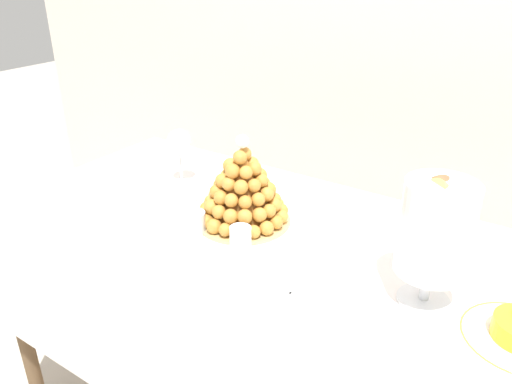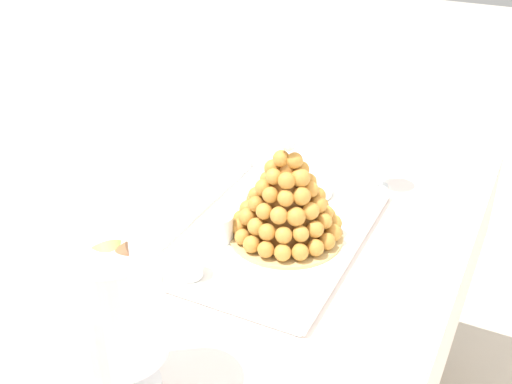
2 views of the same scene
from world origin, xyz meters
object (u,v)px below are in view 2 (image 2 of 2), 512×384
Objects in this scene: croquembouche at (287,200)px; macaron_goblet at (117,304)px; dessert_cup_left at (275,174)px; creme_brulee_ramekin at (313,188)px; dessert_cup_mid_right at (189,266)px; dessert_cup_mid_left at (253,199)px; dessert_cup_centre at (221,229)px; wine_glass at (381,140)px; serving_tray at (272,234)px.

croquembouche is 0.87× the size of macaron_goblet.
dessert_cup_left is 0.62× the size of creme_brulee_ramekin.
dessert_cup_mid_right is at bearing -13.79° from creme_brulee_ramekin.
dessert_cup_mid_left reaches higher than dessert_cup_mid_right.
croquembouche reaches higher than dessert_cup_left.
wine_glass reaches higher than dessert_cup_centre.
dessert_cup_centre is at bearing 0.71° from dessert_cup_left.
dessert_cup_mid_right is (0.21, -0.08, 0.02)m from serving_tray.
serving_tray is 10.03× the size of dessert_cup_mid_right.
dessert_cup_centre is 1.12× the size of dessert_cup_mid_right.
macaron_goblet is 0.82m from wine_glass.
dessert_cup_mid_right reaches higher than serving_tray.
macaron_goblet is (0.69, 0.06, 0.13)m from dessert_cup_left.
wine_glass is (-0.24, 0.22, 0.09)m from dessert_cup_mid_left.
macaron_goblet reaches higher than serving_tray.
dessert_cup_left is 0.11m from creme_brulee_ramekin.
croquembouche is at bearing 58.91° from dessert_cup_mid_left.
macaron_goblet is (0.49, -0.03, 0.16)m from serving_tray.
dessert_cup_left is 0.28m from dessert_cup_centre.
creme_brulee_ramekin is (-0.40, 0.10, -0.01)m from dessert_cup_mid_right.
dessert_cup_left is 1.00× the size of dessert_cup_mid_left.
dessert_cup_centre is 0.44m from macaron_goblet.
wine_glass is at bearing 168.28° from macaron_goblet.
macaron_goblet is at bearing 5.70° from dessert_cup_mid_left.
dessert_cup_mid_right is 0.42m from creme_brulee_ramekin.
dessert_cup_centre reaches higher than dessert_cup_mid_right.
dessert_cup_mid_right is at bearing -168.60° from macaron_goblet.
serving_tray is 0.11m from dessert_cup_centre.
dessert_cup_mid_left is 1.04× the size of dessert_cup_mid_right.
creme_brulee_ramekin is at bearing 166.21° from dessert_cup_mid_right.
croquembouche is 0.33m from wine_glass.
wine_glass is at bearing 155.78° from serving_tray.
wine_glass is (-0.11, 0.23, 0.09)m from dessert_cup_left.
wine_glass reaches higher than serving_tray.
creme_brulee_ramekin reaches higher than serving_tray.
dessert_cup_mid_left reaches higher than creme_brulee_ramekin.
croquembouche is 0.24m from dessert_cup_left.
macaron_goblet is at bearing -3.01° from serving_tray.
dessert_cup_mid_left is at bearing 178.65° from dessert_cup_centre.
dessert_cup_mid_right is 0.31× the size of wine_glass.
dessert_cup_left is at bearing -64.99° from wine_glass.
dessert_cup_left is 0.27m from wine_glass.
croquembouche is 4.40× the size of dessert_cup_mid_left.
croquembouche is 0.15m from dessert_cup_mid_left.
serving_tray is 8.98× the size of dessert_cup_centre.
dessert_cup_centre is (0.14, -0.00, 0.00)m from dessert_cup_mid_left.
macaron_goblet is 1.66× the size of wine_glass.
wine_glass is (-0.38, 0.22, 0.09)m from dessert_cup_centre.
serving_tray is 0.22m from dessert_cup_left.
dessert_cup_mid_right is at bearing 0.97° from dessert_cup_centre.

